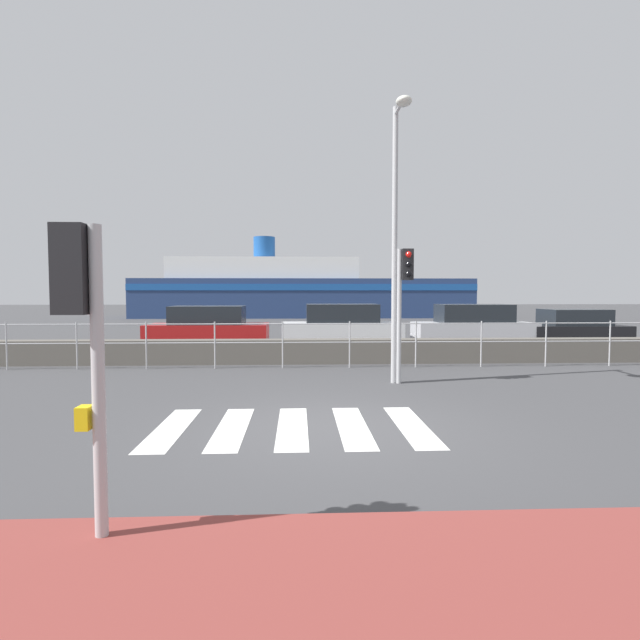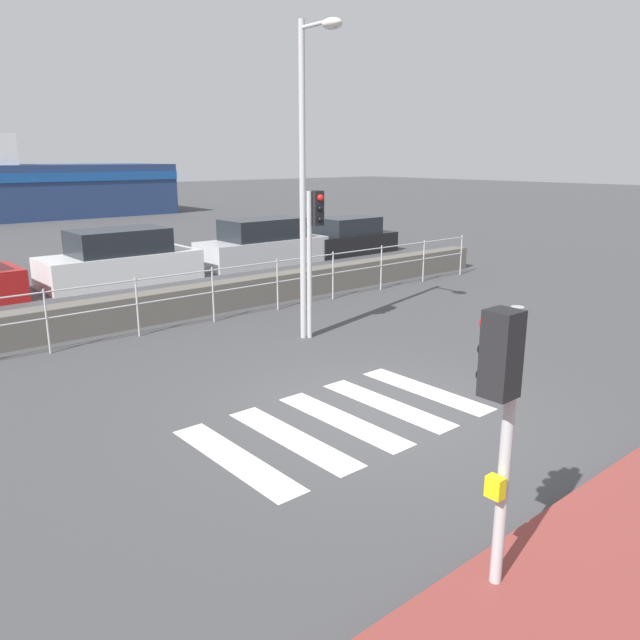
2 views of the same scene
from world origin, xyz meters
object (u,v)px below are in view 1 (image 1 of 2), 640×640
at_px(streetlamp, 397,212).
at_px(ferry_boat, 296,292).
at_px(parked_car_red, 208,329).
at_px(parked_car_silver, 473,328).
at_px(parked_car_white, 342,328).
at_px(traffic_light_near, 83,316).
at_px(parked_car_black, 574,329).
at_px(traffic_light_far, 404,285).

bearing_deg(streetlamp, ferry_boat, 94.22).
relative_size(parked_car_red, parked_car_silver, 0.99).
relative_size(streetlamp, parked_car_white, 1.34).
xyz_separation_m(traffic_light_near, ferry_boat, (1.45, 38.43, 0.27)).
bearing_deg(parked_car_red, parked_car_silver, 0.00).
bearing_deg(traffic_light_near, parked_car_white, 77.63).
bearing_deg(parked_car_black, parked_car_white, 180.00).
distance_m(traffic_light_far, ferry_boat, 31.50).
distance_m(traffic_light_near, traffic_light_far, 8.08).
bearing_deg(parked_car_white, ferry_boat, 94.57).
bearing_deg(parked_car_white, traffic_light_near, -102.37).
bearing_deg(ferry_boat, traffic_light_far, -85.40).
relative_size(traffic_light_near, ferry_boat, 0.09).
bearing_deg(ferry_boat, parked_car_silver, -73.31).
bearing_deg(parked_car_white, parked_car_black, 0.00).
bearing_deg(traffic_light_far, streetlamp, -151.48).
height_order(traffic_light_far, parked_car_silver, traffic_light_far).
height_order(streetlamp, parked_car_black, streetlamp).
bearing_deg(traffic_light_far, ferry_boat, 94.60).
bearing_deg(traffic_light_near, parked_car_red, 96.66).
distance_m(traffic_light_near, parked_car_silver, 17.36).
bearing_deg(traffic_light_far, parked_car_red, 125.35).
height_order(parked_car_silver, parked_car_black, parked_car_silver).
relative_size(traffic_light_far, parked_car_black, 0.78).
bearing_deg(parked_car_silver, parked_car_red, 180.00).
bearing_deg(parked_car_white, parked_car_red, 180.00).
relative_size(parked_car_red, parked_car_white, 1.00).
distance_m(traffic_light_near, parked_car_black, 19.62).
relative_size(parked_car_silver, parked_car_black, 1.19).
relative_size(traffic_light_near, parked_car_red, 0.56).
bearing_deg(parked_car_black, ferry_boat, 115.23).
bearing_deg(parked_car_silver, ferry_boat, 106.69).
xyz_separation_m(traffic_light_near, parked_car_black, (12.43, 15.13, -1.24)).
bearing_deg(streetlamp, parked_car_red, 124.03).
relative_size(parked_car_white, parked_car_silver, 0.99).
height_order(parked_car_red, parked_car_silver, parked_car_silver).
bearing_deg(parked_car_silver, traffic_light_near, -119.17).
height_order(ferry_boat, parked_car_red, ferry_boat).
relative_size(traffic_light_far, streetlamp, 0.49).
distance_m(streetlamp, parked_car_white, 8.78).
relative_size(streetlamp, parked_car_silver, 1.33).
bearing_deg(parked_car_red, traffic_light_near, -83.34).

